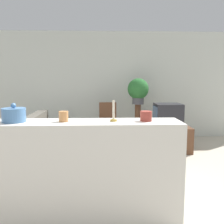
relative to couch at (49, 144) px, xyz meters
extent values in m
plane|color=beige|center=(0.68, -1.67, -0.28)|extent=(14.00, 14.00, 0.00)
cube|color=silver|center=(0.68, 1.76, 1.07)|extent=(9.00, 0.06, 2.70)
cube|color=#605B51|center=(0.05, 0.00, -0.08)|extent=(0.90, 1.81, 0.41)
cube|color=#605B51|center=(-0.30, 0.00, 0.34)|extent=(0.20, 1.81, 0.43)
cube|color=#605B51|center=(0.05, -0.82, 0.01)|extent=(0.90, 0.16, 0.58)
cube|color=#605B51|center=(0.05, 0.82, 0.01)|extent=(0.90, 0.16, 0.58)
cube|color=brown|center=(2.38, 0.39, -0.02)|extent=(0.96, 0.50, 0.53)
cube|color=#232328|center=(2.38, 0.39, 0.49)|extent=(0.53, 0.48, 0.49)
cube|color=#4C6B93|center=(2.10, 0.39, 0.49)|extent=(0.02, 0.39, 0.38)
cube|color=brown|center=(1.14, 0.87, 0.17)|extent=(0.44, 0.44, 0.04)
cube|color=brown|center=(1.14, 1.07, 0.44)|extent=(0.40, 0.04, 0.51)
cylinder|color=brown|center=(0.95, 0.68, -0.07)|extent=(0.04, 0.04, 0.43)
cylinder|color=brown|center=(1.33, 0.68, -0.07)|extent=(0.04, 0.04, 0.43)
cylinder|color=brown|center=(0.95, 1.06, -0.07)|extent=(0.04, 0.04, 0.43)
cylinder|color=brown|center=(1.33, 1.06, -0.07)|extent=(0.04, 0.04, 0.43)
cylinder|color=brown|center=(1.86, 1.14, 0.18)|extent=(0.14, 0.14, 0.93)
cylinder|color=#4C4C51|center=(1.86, 1.14, 0.72)|extent=(0.27, 0.27, 0.15)
sphere|color=#2D7033|center=(1.86, 1.14, 1.01)|extent=(0.49, 0.49, 0.49)
cube|color=silver|center=(0.68, -2.12, 0.26)|extent=(2.32, 0.44, 1.10)
cylinder|color=#4C7AAD|center=(0.12, -2.12, 0.88)|extent=(0.24, 0.24, 0.14)
sphere|color=#4C7AAD|center=(0.12, -2.12, 0.98)|extent=(0.05, 0.05, 0.05)
cylinder|color=#C6844C|center=(0.62, -2.12, 0.86)|extent=(0.10, 0.10, 0.11)
cylinder|color=#B7933D|center=(1.13, -2.12, 0.82)|extent=(0.07, 0.07, 0.02)
cylinder|color=beige|center=(1.13, -2.12, 0.93)|extent=(0.02, 0.02, 0.20)
cylinder|color=#99382D|center=(1.47, -2.12, 0.86)|extent=(0.12, 0.12, 0.10)
camera|label=1|loc=(1.02, -4.67, 1.25)|focal=40.00mm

